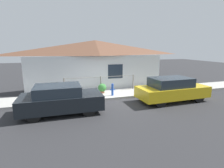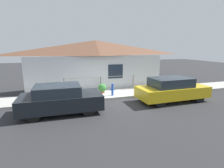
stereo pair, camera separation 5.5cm
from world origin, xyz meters
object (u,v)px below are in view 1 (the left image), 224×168
at_px(car_right, 172,89).
at_px(potted_plant_near_hydrant, 102,88).
at_px(fire_hydrant, 112,89).
at_px(car_left, 61,99).

height_order(car_right, potted_plant_near_hydrant, car_right).
distance_m(car_right, fire_hydrant, 3.51).
xyz_separation_m(car_left, car_right, (6.14, -0.00, 0.02)).
relative_size(fire_hydrant, potted_plant_near_hydrant, 1.24).
bearing_deg(car_left, fire_hydrant, 30.31).
height_order(car_right, fire_hydrant, car_right).
distance_m(car_left, potted_plant_near_hydrant, 3.69).
height_order(car_left, fire_hydrant, car_left).
height_order(car_left, potted_plant_near_hydrant, car_left).
bearing_deg(fire_hydrant, car_right, -30.27).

